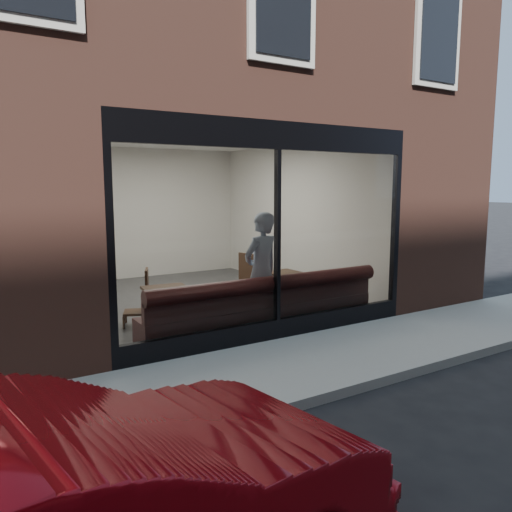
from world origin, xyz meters
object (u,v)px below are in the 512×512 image
cafe_chair_left (136,312)px  banquette (263,318)px  cafe_chair_right (241,290)px  person (261,271)px  cafe_table_right (284,273)px  cafe_table_left (166,289)px

cafe_chair_left → banquette: bearing=161.9°
cafe_chair_right → person: bearing=54.4°
cafe_table_right → cafe_table_left: bearing=-174.3°
cafe_table_left → cafe_chair_left: size_ratio=1.72×
person → cafe_table_right: person is taller
banquette → cafe_chair_left: (-1.59, 1.36, 0.01)m
cafe_table_left → cafe_chair_left: bearing=105.5°
cafe_chair_right → cafe_table_right: bearing=84.4°
banquette → cafe_table_left: 1.56m
person → cafe_table_right: size_ratio=3.38×
cafe_table_left → cafe_chair_left: cafe_table_left is taller
cafe_table_left → cafe_chair_right: (2.11, 1.41, -0.50)m
banquette → cafe_table_left: (-1.37, 0.55, 0.52)m
person → cafe_table_left: (-1.47, 0.36, -0.20)m
cafe_table_left → cafe_table_right: size_ratio=1.18×
person → cafe_chair_right: size_ratio=3.98×
cafe_table_right → banquette: bearing=-140.5°
person → cafe_table_left: 1.52m
cafe_table_left → cafe_chair_right: 2.59m
cafe_table_right → cafe_chair_right: cafe_table_right is taller
cafe_table_right → cafe_chair_left: cafe_table_right is taller
cafe_table_right → cafe_chair_right: (-0.21, 1.18, -0.50)m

